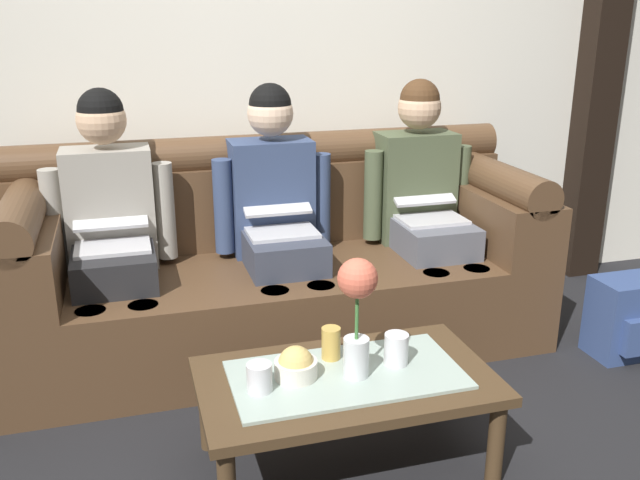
{
  "coord_description": "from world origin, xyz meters",
  "views": [
    {
      "loc": [
        -0.66,
        -1.82,
        1.52
      ],
      "look_at": [
        0.11,
        0.82,
        0.61
      ],
      "focal_mm": 38.64,
      "sensor_mm": 36.0,
      "label": 1
    }
  ],
  "objects_px": {
    "cup_near_left": "(396,349)",
    "cup_far_center": "(331,343)",
    "couch": "(278,268)",
    "coffee_table": "(346,387)",
    "person_right": "(423,198)",
    "person_left": "(111,222)",
    "flower_vase": "(357,304)",
    "person_middle": "(277,209)",
    "cup_near_right": "(259,377)",
    "backpack_right": "(629,318)",
    "snack_bowl": "(296,366)"
  },
  "relations": [
    {
      "from": "coffee_table",
      "to": "cup_near_right",
      "type": "height_order",
      "value": "cup_near_right"
    },
    {
      "from": "person_right",
      "to": "coffee_table",
      "type": "xyz_separation_m",
      "value": [
        -0.74,
        -1.03,
        -0.35
      ]
    },
    {
      "from": "backpack_right",
      "to": "person_middle",
      "type": "bearing_deg",
      "value": 158.14
    },
    {
      "from": "person_middle",
      "to": "backpack_right",
      "type": "xyz_separation_m",
      "value": [
        1.51,
        -0.61,
        -0.47
      ]
    },
    {
      "from": "couch",
      "to": "backpack_right",
      "type": "height_order",
      "value": "couch"
    },
    {
      "from": "person_right",
      "to": "cup_near_left",
      "type": "relative_size",
      "value": 11.06
    },
    {
      "from": "cup_near_right",
      "to": "person_left",
      "type": "bearing_deg",
      "value": 112.21
    },
    {
      "from": "person_left",
      "to": "cup_far_center",
      "type": "xyz_separation_m",
      "value": [
        0.72,
        -0.91,
        -0.24
      ]
    },
    {
      "from": "flower_vase",
      "to": "cup_near_right",
      "type": "distance_m",
      "value": 0.39
    },
    {
      "from": "person_middle",
      "to": "cup_far_center",
      "type": "relative_size",
      "value": 10.59
    },
    {
      "from": "person_left",
      "to": "snack_bowl",
      "type": "bearing_deg",
      "value": -60.74
    },
    {
      "from": "couch",
      "to": "snack_bowl",
      "type": "xyz_separation_m",
      "value": [
        -0.17,
        -1.01,
        0.04
      ]
    },
    {
      "from": "person_left",
      "to": "flower_vase",
      "type": "bearing_deg",
      "value": -54.19
    },
    {
      "from": "person_left",
      "to": "cup_near_right",
      "type": "bearing_deg",
      "value": -67.79
    },
    {
      "from": "person_middle",
      "to": "cup_near_right",
      "type": "height_order",
      "value": "person_middle"
    },
    {
      "from": "backpack_right",
      "to": "cup_near_left",
      "type": "bearing_deg",
      "value": -162.94
    },
    {
      "from": "person_middle",
      "to": "person_right",
      "type": "relative_size",
      "value": 1.0
    },
    {
      "from": "couch",
      "to": "coffee_table",
      "type": "bearing_deg",
      "value": -90.0
    },
    {
      "from": "flower_vase",
      "to": "cup_far_center",
      "type": "xyz_separation_m",
      "value": [
        -0.04,
        0.14,
        -0.2
      ]
    },
    {
      "from": "person_left",
      "to": "cup_far_center",
      "type": "distance_m",
      "value": 1.19
    },
    {
      "from": "person_middle",
      "to": "coffee_table",
      "type": "relative_size",
      "value": 1.22
    },
    {
      "from": "cup_near_left",
      "to": "flower_vase",
      "type": "bearing_deg",
      "value": -165.81
    },
    {
      "from": "couch",
      "to": "person_right",
      "type": "xyz_separation_m",
      "value": [
        0.74,
        -0.0,
        0.29
      ]
    },
    {
      "from": "cup_near_left",
      "to": "cup_far_center",
      "type": "xyz_separation_m",
      "value": [
        -0.2,
        0.1,
        0.0
      ]
    },
    {
      "from": "person_left",
      "to": "coffee_table",
      "type": "distance_m",
      "value": 1.31
    },
    {
      "from": "person_left",
      "to": "cup_near_right",
      "type": "xyz_separation_m",
      "value": [
        0.43,
        -1.06,
        -0.25
      ]
    },
    {
      "from": "coffee_table",
      "to": "cup_far_center",
      "type": "bearing_deg",
      "value": 98.6
    },
    {
      "from": "person_right",
      "to": "cup_near_left",
      "type": "height_order",
      "value": "person_right"
    },
    {
      "from": "coffee_table",
      "to": "cup_near_right",
      "type": "distance_m",
      "value": 0.32
    },
    {
      "from": "person_right",
      "to": "cup_near_right",
      "type": "height_order",
      "value": "person_right"
    },
    {
      "from": "couch",
      "to": "person_left",
      "type": "relative_size",
      "value": 2.0
    },
    {
      "from": "couch",
      "to": "cup_near_right",
      "type": "xyz_separation_m",
      "value": [
        -0.3,
        -1.06,
        0.04
      ]
    },
    {
      "from": "cup_near_left",
      "to": "backpack_right",
      "type": "height_order",
      "value": "cup_near_left"
    },
    {
      "from": "person_middle",
      "to": "cup_far_center",
      "type": "height_order",
      "value": "person_middle"
    },
    {
      "from": "person_middle",
      "to": "flower_vase",
      "type": "bearing_deg",
      "value": -88.58
    },
    {
      "from": "couch",
      "to": "coffee_table",
      "type": "relative_size",
      "value": 2.44
    },
    {
      "from": "person_right",
      "to": "flower_vase",
      "type": "xyz_separation_m",
      "value": [
        -0.71,
        -1.06,
        -0.03
      ]
    },
    {
      "from": "flower_vase",
      "to": "cup_near_left",
      "type": "xyz_separation_m",
      "value": [
        0.16,
        0.04,
        -0.21
      ]
    },
    {
      "from": "couch",
      "to": "person_right",
      "type": "relative_size",
      "value": 2.0
    },
    {
      "from": "couch",
      "to": "person_middle",
      "type": "relative_size",
      "value": 2.0
    },
    {
      "from": "snack_bowl",
      "to": "backpack_right",
      "type": "height_order",
      "value": "snack_bowl"
    },
    {
      "from": "person_right",
      "to": "backpack_right",
      "type": "relative_size",
      "value": 3.28
    },
    {
      "from": "couch",
      "to": "flower_vase",
      "type": "height_order",
      "value": "couch"
    },
    {
      "from": "flower_vase",
      "to": "coffee_table",
      "type": "bearing_deg",
      "value": 138.13
    },
    {
      "from": "person_right",
      "to": "cup_near_right",
      "type": "xyz_separation_m",
      "value": [
        -1.04,
        -1.06,
        -0.25
      ]
    },
    {
      "from": "flower_vase",
      "to": "cup_near_right",
      "type": "relative_size",
      "value": 4.42
    },
    {
      "from": "person_right",
      "to": "coffee_table",
      "type": "distance_m",
      "value": 1.31
    },
    {
      "from": "person_left",
      "to": "backpack_right",
      "type": "relative_size",
      "value": 3.28
    },
    {
      "from": "person_right",
      "to": "person_middle",
      "type": "bearing_deg",
      "value": -179.99
    },
    {
      "from": "person_right",
      "to": "flower_vase",
      "type": "relative_size",
      "value": 2.94
    }
  ]
}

